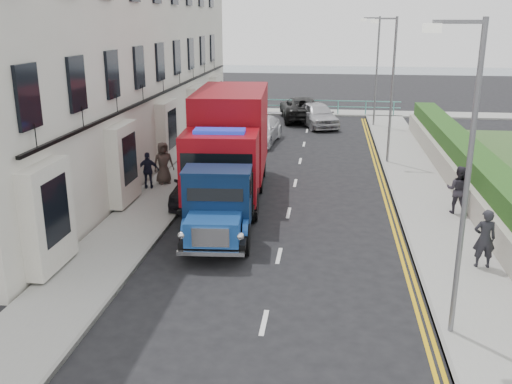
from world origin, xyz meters
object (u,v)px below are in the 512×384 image
object	(u,v)px
lamp_near	(463,166)
lamp_mid	(390,82)
bedford_lorry	(219,210)
pedestrian_east_near	(485,239)
parked_car_front	(199,183)
lamp_far	(375,65)
red_lorry	(230,141)

from	to	relation	value
lamp_near	lamp_mid	distance (m)	16.00
bedford_lorry	pedestrian_east_near	xyz separation A→B (m)	(7.86, -1.06, -0.16)
bedford_lorry	pedestrian_east_near	distance (m)	7.94
parked_car_front	lamp_far	bearing A→B (deg)	63.78
bedford_lorry	red_lorry	world-z (taller)	red_lorry
lamp_far	parked_car_front	bearing A→B (deg)	-114.58
lamp_far	pedestrian_east_near	size ratio (longest dim) A/B	4.05
lamp_mid	bedford_lorry	xyz separation A→B (m)	(-6.18, -11.23, -2.85)
parked_car_front	bedford_lorry	bearing A→B (deg)	-70.96
lamp_near	lamp_far	bearing A→B (deg)	90.00
lamp_mid	pedestrian_east_near	bearing A→B (deg)	-82.22
lamp_near	lamp_mid	xyz separation A→B (m)	(0.00, 16.00, 0.00)
lamp_near	bedford_lorry	world-z (taller)	lamp_near
lamp_far	red_lorry	world-z (taller)	lamp_far
red_lorry	lamp_mid	bearing A→B (deg)	37.10
bedford_lorry	pedestrian_east_near	bearing A→B (deg)	-12.09
lamp_mid	parked_car_front	distance (m)	10.96
red_lorry	pedestrian_east_near	world-z (taller)	red_lorry
lamp_near	lamp_far	size ratio (longest dim) A/B	1.00
lamp_mid	red_lorry	size ratio (longest dim) A/B	0.86
red_lorry	parked_car_front	xyz separation A→B (m)	(-1.03, -1.15, -1.47)
pedestrian_east_near	red_lorry	bearing A→B (deg)	-40.15
lamp_mid	pedestrian_east_near	size ratio (longest dim) A/B	4.05
red_lorry	bedford_lorry	bearing A→B (deg)	-87.86
lamp_far	red_lorry	bearing A→B (deg)	-113.05
lamp_near	lamp_mid	size ratio (longest dim) A/B	1.00
bedford_lorry	lamp_near	bearing A→B (deg)	-42.06
lamp_mid	red_lorry	world-z (taller)	lamp_mid
lamp_far	red_lorry	distance (m)	17.32
lamp_near	lamp_far	xyz separation A→B (m)	(0.00, 26.00, 0.00)
bedford_lorry	red_lorry	distance (m)	5.51
lamp_far	bedford_lorry	xyz separation A→B (m)	(-6.18, -21.23, -2.85)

